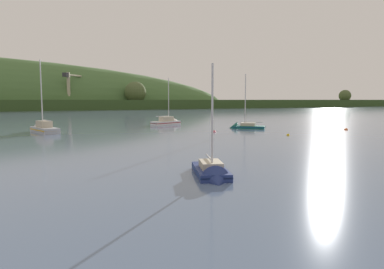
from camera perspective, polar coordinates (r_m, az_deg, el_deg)
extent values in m
cube|color=#314A21|center=(224.16, -25.71, 4.43)|extent=(589.45, 95.73, 5.79)
sphere|color=#4C5B33|center=(224.71, -9.32, 6.88)|extent=(13.62, 13.62, 13.62)
sphere|color=#4C5B33|center=(338.95, 23.89, 5.87)|extent=(10.44, 10.44, 10.44)
cube|color=#4C4C51|center=(215.71, -19.57, 4.14)|extent=(6.14, 6.14, 2.00)
cylinder|color=#BCB293|center=(215.74, -19.66, 7.02)|extent=(1.97, 1.97, 19.74)
cylinder|color=#BCB293|center=(220.20, -18.86, 9.18)|extent=(9.76, 10.26, 1.09)
cube|color=#333338|center=(214.32, -20.14, 9.24)|extent=(3.45, 3.42, 2.37)
cube|color=navy|center=(27.11, 3.06, -6.61)|extent=(3.87, 6.01, 1.10)
cone|color=navy|center=(24.44, 4.12, -7.99)|extent=(2.53, 1.99, 2.22)
cube|color=navy|center=(27.05, 3.06, -6.00)|extent=(3.89, 6.01, 0.11)
cube|color=#BCB299|center=(26.81, 3.11, -4.97)|extent=(2.25, 2.86, 0.53)
cylinder|color=silver|center=(25.83, 3.36, 2.88)|extent=(0.16, 0.16, 7.92)
cylinder|color=silver|center=(27.62, 2.81, -3.78)|extent=(1.00, 2.83, 0.13)
cube|color=white|center=(80.78, -4.33, 1.73)|extent=(7.67, 5.11, 1.37)
cone|color=white|center=(83.27, -2.47, 1.86)|extent=(2.60, 2.88, 2.35)
cube|color=maroon|center=(80.76, -4.33, 1.94)|extent=(7.68, 5.13, 0.17)
cube|color=#BCB299|center=(80.83, -4.24, 2.59)|extent=(3.67, 2.82, 1.05)
cylinder|color=silver|center=(81.20, -3.88, 5.76)|extent=(0.17, 0.17, 9.98)
cylinder|color=silver|center=(80.00, -4.87, 3.04)|extent=(3.58, 1.62, 0.14)
cube|color=#0F564C|center=(71.42, 9.34, 1.02)|extent=(6.56, 6.17, 1.01)
cone|color=#0F564C|center=(71.92, 6.81, 1.09)|extent=(2.85, 2.94, 2.50)
cube|color=navy|center=(71.40, 9.35, 1.23)|extent=(6.58, 6.18, 0.11)
cube|color=#BCB299|center=(71.38, 9.22, 1.67)|extent=(3.35, 3.23, 0.61)
cylinder|color=silver|center=(71.30, 8.77, 5.63)|extent=(0.18, 0.18, 10.44)
cylinder|color=silver|center=(71.21, 10.06, 2.01)|extent=(2.65, 2.31, 0.15)
cube|color=#ADB2BC|center=(66.94, -23.09, 0.47)|extent=(4.93, 8.46, 1.47)
cone|color=#ADB2BC|center=(70.76, -24.06, 0.69)|extent=(3.09, 2.67, 2.62)
cube|color=gold|center=(66.91, -23.10, 0.74)|extent=(4.96, 8.46, 0.18)
cube|color=#BCB299|center=(67.03, -23.19, 1.59)|extent=(2.82, 3.99, 1.14)
cylinder|color=silver|center=(67.67, -23.57, 6.19)|extent=(0.19, 0.19, 11.95)
cylinder|color=silver|center=(65.75, -22.87, 2.16)|extent=(1.36, 4.07, 0.15)
sphere|color=#E06675|center=(62.67, 3.73, 0.41)|extent=(0.62, 0.62, 0.62)
cylinder|color=black|center=(62.63, 3.73, 0.73)|extent=(0.04, 0.04, 0.08)
sphere|color=yellow|center=(58.79, 15.55, -0.14)|extent=(0.51, 0.51, 0.51)
cylinder|color=black|center=(58.76, 15.56, 0.14)|extent=(0.04, 0.04, 0.08)
sphere|color=#EA5B19|center=(73.25, 24.04, 0.69)|extent=(0.69, 0.69, 0.69)
cylinder|color=black|center=(73.22, 24.05, 1.00)|extent=(0.04, 0.04, 0.08)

